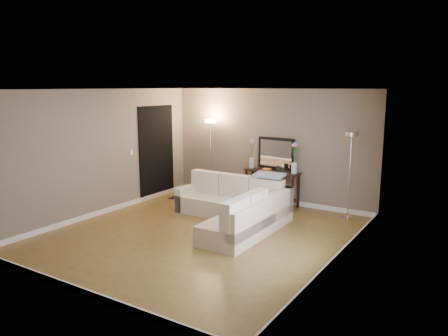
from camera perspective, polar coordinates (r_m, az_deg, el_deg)
The scene contains 23 objects.
floor at distance 8.05m, azimuth -3.08°, elevation -8.65°, with size 5.00×5.50×0.01m, color brown.
ceiling at distance 7.60m, azimuth -3.28°, elevation 10.26°, with size 5.00×5.50×0.01m, color white.
wall_back at distance 10.07m, azimuth 5.98°, elevation 2.87°, with size 5.00×0.02×2.60m, color #7B6C5F.
wall_front at distance 5.75m, azimuth -19.36°, elevation -3.60°, with size 5.00×0.02×2.60m, color #7B6C5F.
wall_left at distance 9.38m, azimuth -15.78°, elevation 1.95°, with size 0.02×5.50×2.60m, color #7B6C5F.
wall_right at distance 6.61m, azimuth 14.86°, elevation -1.54°, with size 0.02×5.50×2.60m, color #7B6C5F.
baseboard_back at distance 10.29m, azimuth 5.78°, elevation -4.06°, with size 5.00×0.03×0.10m, color white.
baseboard_front at distance 6.18m, azimuth -18.44°, elevation -14.87°, with size 5.00×0.03×0.10m, color white.
baseboard_left at distance 9.62m, azimuth -15.30°, elevation -5.43°, with size 0.03×5.50×0.10m, color white.
baseboard_right at distance 6.98m, azimuth 14.16°, elevation -11.59°, with size 0.03×5.50×0.10m, color white.
doorway at distance 10.59m, azimuth -8.78°, elevation 2.09°, with size 0.02×1.20×2.20m, color black.
switch_plate at distance 9.96m, azimuth -12.01°, elevation 2.02°, with size 0.02×0.08×0.12m, color white.
sectional_sofa at distance 8.57m, azimuth 1.62°, elevation -5.23°, with size 2.38×2.29×0.84m.
throw_blanket at distance 8.74m, azimuth 5.92°, elevation -0.92°, with size 0.60×0.35×0.05m, color #7F95A4.
console_table at distance 9.92m, azimuth 5.87°, elevation -2.26°, with size 1.31×0.43×0.79m.
leaning_mirror at distance 9.89m, azimuth 6.82°, elevation 1.90°, with size 0.91×0.10×0.71m.
table_decor at distance 9.77m, azimuth 6.19°, elevation -0.17°, with size 0.55×0.13×0.13m.
flower_vase_left at distance 10.04m, azimuth 3.64°, elevation 1.63°, with size 0.15×0.13×0.68m.
flower_vase_right at distance 9.51m, azimuth 9.18°, elevation 1.01°, with size 0.15×0.13×0.68m.
floor_lamp_lit at distance 10.57m, azimuth -1.77°, elevation 3.40°, with size 0.28×0.28×1.87m.
floor_lamp_unlit at distance 9.04m, azimuth 16.20°, elevation 1.27°, with size 0.32×0.32×1.76m.
charcoal_rug at distance 10.57m, azimuth -3.19°, elevation -3.86°, with size 1.22×0.91×0.02m, color black.
black_bag at distance 10.57m, azimuth -4.43°, elevation -3.28°, with size 0.35×0.24×0.22m, color black.
Camera 1 is at (4.41, -6.18, 2.66)m, focal length 35.00 mm.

